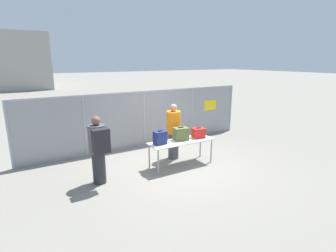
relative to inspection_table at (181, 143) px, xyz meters
name	(u,v)px	position (x,y,z in m)	size (l,w,h in m)	color
ground_plane	(175,164)	(-0.12, 0.13, -0.68)	(120.00, 120.00, 0.00)	gray
fence_section	(145,117)	(-0.10, 2.17, 0.34)	(8.21, 0.07, 1.94)	#9EA0A5
inspection_table	(181,143)	(0.00, 0.00, 0.00)	(1.91, 0.64, 0.74)	silver
suitcase_navy	(160,138)	(-0.66, 0.04, 0.24)	(0.35, 0.25, 0.38)	navy
suitcase_olive	(181,134)	(0.03, 0.08, 0.24)	(0.44, 0.36, 0.38)	#566033
suitcase_red	(198,133)	(0.60, 0.00, 0.20)	(0.39, 0.32, 0.31)	red
traveler_hooded	(98,148)	(-2.35, 0.03, 0.25)	(0.42, 0.65, 1.69)	#2D2D33
security_worker_near	(173,131)	(0.11, 0.59, 0.20)	(0.42, 0.42, 1.70)	#4C4C51
utility_trailer	(151,116)	(1.49, 4.81, -0.28)	(3.33, 1.91, 0.69)	silver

